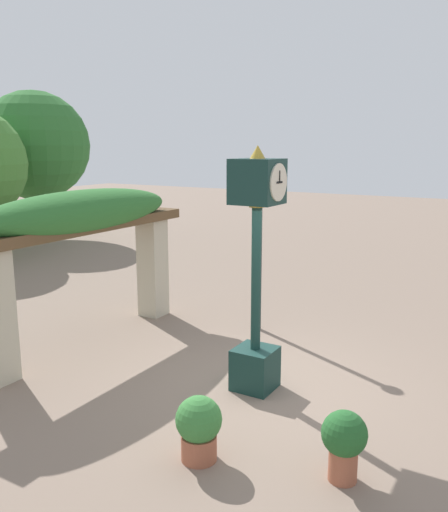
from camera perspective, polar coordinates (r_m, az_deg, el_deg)
The scene contains 6 objects.
ground_plane at distance 7.95m, azimuth 3.49°, elevation -13.21°, with size 60.00×60.00×0.00m, color #7F6B5B.
pedestal_clock at distance 7.25m, azimuth 3.41°, elevation -1.26°, with size 0.58×0.63×3.34m.
pergola at distance 9.24m, azimuth -14.60°, elevation 2.96°, with size 4.67×1.05×2.62m.
potted_plant_near_left at distance 5.84m, azimuth 12.52°, elevation -18.44°, with size 0.47×0.47×0.75m.
potted_plant_near_right at distance 6.07m, azimuth -2.67°, elevation -17.47°, with size 0.50×0.50×0.72m.
lamp_post at distance 9.66m, azimuth 3.74°, elevation 2.87°, with size 0.24×0.24×2.96m.
Camera 1 is at (-6.45, -3.23, 3.34)m, focal length 38.00 mm.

